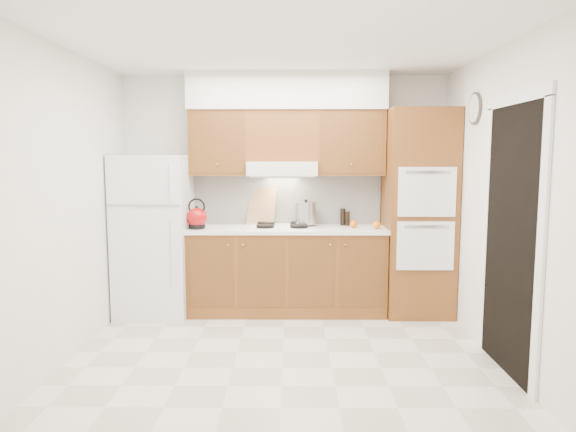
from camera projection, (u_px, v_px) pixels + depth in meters
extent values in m
plane|color=beige|center=(283.00, 352.00, 4.49)|extent=(3.60, 3.60, 0.00)
plane|color=white|center=(283.00, 46.00, 4.19)|extent=(3.60, 3.60, 0.00)
cube|color=white|center=(285.00, 192.00, 5.83)|extent=(3.60, 0.02, 2.60)
cube|color=white|center=(71.00, 204.00, 4.35)|extent=(0.02, 3.00, 2.60)
cube|color=white|center=(496.00, 205.00, 4.33)|extent=(0.02, 3.00, 2.60)
cube|color=white|center=(154.00, 235.00, 5.53)|extent=(0.75, 0.72, 1.72)
cube|color=brown|center=(287.00, 271.00, 5.63)|extent=(2.11, 0.60, 0.90)
cube|color=white|center=(287.00, 229.00, 5.56)|extent=(2.13, 0.62, 0.04)
cube|color=white|center=(287.00, 199.00, 5.82)|extent=(2.11, 0.03, 0.56)
cube|color=brown|center=(418.00, 213.00, 5.52)|extent=(0.70, 0.65, 2.20)
cube|color=brown|center=(219.00, 143.00, 5.61)|extent=(0.63, 0.33, 0.70)
cube|color=brown|center=(350.00, 143.00, 5.60)|extent=(0.73, 0.33, 0.70)
cube|color=silver|center=(282.00, 168.00, 5.57)|extent=(0.75, 0.45, 0.15)
cube|color=brown|center=(282.00, 136.00, 5.59)|extent=(0.75, 0.33, 0.55)
cube|color=silver|center=(287.00, 92.00, 5.52)|extent=(2.13, 0.36, 0.40)
cube|color=white|center=(282.00, 227.00, 5.58)|extent=(0.74, 0.50, 0.01)
cube|color=black|center=(510.00, 241.00, 4.01)|extent=(0.02, 0.90, 2.10)
cylinder|color=#3F3833|center=(475.00, 108.00, 4.78)|extent=(0.02, 0.30, 0.30)
sphere|color=#9A0B0C|center=(197.00, 218.00, 5.44)|extent=(0.27, 0.27, 0.22)
cube|color=tan|center=(261.00, 207.00, 5.76)|extent=(0.34, 0.23, 0.43)
cylinder|color=#A8A9AD|center=(306.00, 213.00, 5.60)|extent=(0.26, 0.26, 0.23)
cylinder|color=black|center=(310.00, 215.00, 5.78)|extent=(0.08, 0.08, 0.22)
cylinder|color=black|center=(343.00, 217.00, 5.72)|extent=(0.08, 0.08, 0.19)
cylinder|color=black|center=(347.00, 219.00, 5.70)|extent=(0.06, 0.06, 0.16)
sphere|color=#FFA10D|center=(377.00, 225.00, 5.44)|extent=(0.10, 0.10, 0.08)
sphere|color=orange|center=(354.00, 224.00, 5.53)|extent=(0.10, 0.10, 0.08)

